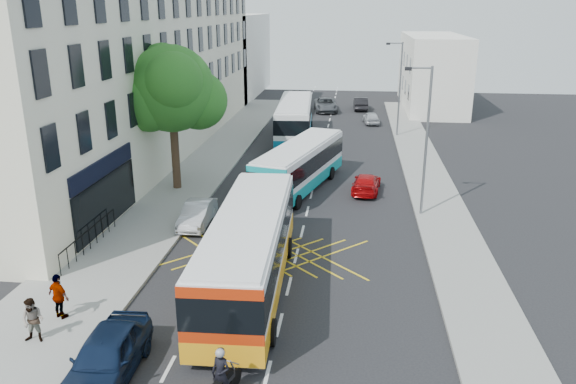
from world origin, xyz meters
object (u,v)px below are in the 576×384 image
(red_hatchback, at_px, (366,183))
(distant_car_grey, at_px, (326,105))
(parked_car_silver, at_px, (197,214))
(pedestrian_near, at_px, (33,320))
(distant_car_dark, at_px, (361,103))
(lamp_far, at_px, (399,84))
(bus_mid, at_px, (300,166))
(lamp_near, at_px, (425,134))
(bus_near, at_px, (249,251))
(parked_car_blue, at_px, (107,357))
(pedestrian_far, at_px, (59,296))
(street_tree, at_px, (171,90))
(distant_car_silver, at_px, (371,118))
(bus_far, at_px, (295,119))
(motorbike, at_px, (221,376))

(red_hatchback, xyz_separation_m, distant_car_grey, (-4.04, 27.86, 0.15))
(parked_car_silver, distance_m, pedestrian_near, 11.74)
(distant_car_dark, bearing_deg, red_hatchback, 87.93)
(lamp_far, distance_m, bus_mid, 17.79)
(lamp_near, height_order, distant_car_dark, lamp_near)
(bus_near, bearing_deg, parked_car_blue, -120.22)
(parked_car_blue, distance_m, parked_car_silver, 12.91)
(lamp_near, bearing_deg, pedestrian_far, -138.23)
(street_tree, xyz_separation_m, red_hatchback, (11.87, 0.95, -5.72))
(street_tree, xyz_separation_m, distant_car_dark, (11.65, 30.34, -5.60))
(bus_near, xyz_separation_m, distant_car_grey, (0.88, 41.22, -1.01))
(bus_mid, relative_size, pedestrian_near, 6.61)
(bus_near, height_order, distant_car_grey, bus_near)
(bus_mid, height_order, distant_car_silver, bus_mid)
(distant_car_grey, bearing_deg, red_hatchback, -88.91)
(street_tree, distance_m, pedestrian_near, 18.01)
(lamp_near, xyz_separation_m, distant_car_grey, (-6.88, 31.78, -3.90))
(parked_car_blue, distance_m, distant_car_grey, 47.62)
(lamp_far, height_order, bus_far, lamp_far)
(bus_far, height_order, pedestrian_near, bus_far)
(lamp_near, xyz_separation_m, distant_car_dark, (-3.06, 33.30, -3.92))
(parked_car_blue, relative_size, distant_car_silver, 1.31)
(bus_far, relative_size, pedestrian_near, 7.45)
(motorbike, height_order, parked_car_blue, motorbike)
(lamp_near, bearing_deg, lamp_far, 90.00)
(distant_car_silver, xyz_separation_m, distant_car_dark, (-0.99, 7.77, 0.10))
(pedestrian_far, bearing_deg, parked_car_silver, -79.19)
(street_tree, height_order, red_hatchback, street_tree)
(lamp_far, height_order, parked_car_blue, lamp_far)
(bus_near, height_order, motorbike, bus_near)
(lamp_far, relative_size, distant_car_grey, 1.55)
(lamp_near, distance_m, bus_far, 20.11)
(bus_mid, xyz_separation_m, distant_car_silver, (4.95, 21.59, -0.95))
(bus_near, bearing_deg, distant_car_dark, 81.72)
(street_tree, bearing_deg, lamp_near, -11.40)
(lamp_near, distance_m, pedestrian_far, 19.37)
(bus_far, distance_m, parked_car_silver, 20.85)
(pedestrian_near, bearing_deg, distant_car_dark, 74.63)
(red_hatchback, xyz_separation_m, pedestrian_near, (-11.47, -18.15, 0.38))
(street_tree, height_order, pedestrian_far, street_tree)
(bus_far, bearing_deg, pedestrian_far, -103.37)
(parked_car_blue, bearing_deg, lamp_far, 70.61)
(lamp_far, relative_size, motorbike, 4.13)
(parked_car_blue, bearing_deg, bus_far, 84.02)
(lamp_near, bearing_deg, pedestrian_near, -135.16)
(lamp_near, height_order, bus_far, lamp_near)
(distant_car_dark, bearing_deg, distant_car_grey, 19.21)
(parked_car_blue, bearing_deg, lamp_near, 52.57)
(street_tree, xyz_separation_m, parked_car_blue, (3.61, -18.62, -5.52))
(bus_near, bearing_deg, red_hatchback, 67.77)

